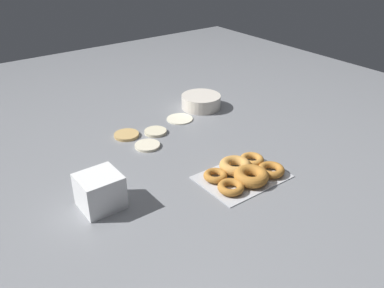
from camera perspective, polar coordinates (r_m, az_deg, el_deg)
The scene contains 8 objects.
ground_plane at distance 1.59m, azimuth -3.48°, elevation -0.15°, with size 3.00×3.00×0.00m, color gray.
pancake_0 at distance 1.80m, azimuth -1.74°, elevation 3.61°, with size 0.12×0.12×0.01m, color silver.
pancake_1 at distance 1.69m, azimuth -5.15°, elevation 1.74°, with size 0.09×0.09×0.01m, color beige.
pancake_2 at distance 1.68m, azimuth -9.17°, elevation 1.27°, with size 0.10×0.10×0.01m, color tan.
pancake_3 at distance 1.59m, azimuth -6.28°, elevation -0.21°, with size 0.10×0.10×0.01m, color beige.
donut_tray at distance 1.40m, azimuth 7.32°, elevation -4.00°, with size 0.29×0.21×0.04m.
batter_bowl at distance 1.91m, azimuth 1.28°, elevation 5.98°, with size 0.18×0.18×0.06m.
container_stack at distance 1.26m, azimuth -12.80°, elevation -6.47°, with size 0.12×0.12×0.11m.
Camera 1 is at (-0.75, -1.18, 0.76)m, focal length 38.00 mm.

